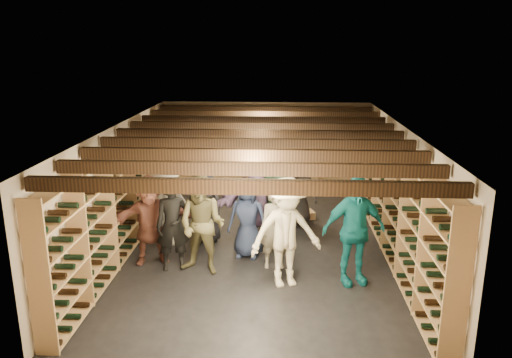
{
  "coord_description": "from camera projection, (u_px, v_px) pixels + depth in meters",
  "views": [
    {
      "loc": [
        0.44,
        -9.26,
        3.96
      ],
      "look_at": [
        -0.06,
        0.2,
        1.33
      ],
      "focal_mm": 35.0,
      "sensor_mm": 36.0,
      "label": 1
    }
  ],
  "objects": [
    {
      "name": "person_12",
      "position": [
        300.0,
        192.0,
        11.0
      ],
      "size": [
        0.85,
        0.69,
        1.5
      ],
      "primitive_type": "imported",
      "rotation": [
        0.0,
        0.0,
        0.33
      ],
      "color": "#313035",
      "rests_on": "ground"
    },
    {
      "name": "person_5",
      "position": [
        150.0,
        219.0,
        9.07
      ],
      "size": [
        1.61,
        0.91,
        1.66
      ],
      "primitive_type": "imported",
      "rotation": [
        0.0,
        0.0,
        0.29
      ],
      "color": "brown",
      "rests_on": "ground"
    },
    {
      "name": "wine_rack_right",
      "position": [
        392.0,
        197.0,
        9.57
      ],
      "size": [
        0.32,
        7.5,
        2.15
      ],
      "color": "#A2804E",
      "rests_on": "ground"
    },
    {
      "name": "wine_rack_left",
      "position": [
        128.0,
        192.0,
        9.84
      ],
      "size": [
        0.32,
        7.5,
        2.15
      ],
      "color": "#A2804E",
      "rests_on": "ground"
    },
    {
      "name": "person_6",
      "position": [
        247.0,
        218.0,
        9.33
      ],
      "size": [
        0.81,
        0.61,
        1.51
      ],
      "primitive_type": "imported",
      "rotation": [
        0.0,
        0.0,
        -0.18
      ],
      "color": "#1F2A48",
      "rests_on": "ground"
    },
    {
      "name": "person_11",
      "position": [
        256.0,
        201.0,
        9.79
      ],
      "size": [
        1.79,
        1.16,
        1.85
      ],
      "primitive_type": "imported",
      "rotation": [
        0.0,
        0.0,
        0.39
      ],
      "color": "slate",
      "rests_on": "ground"
    },
    {
      "name": "crate_stack_right",
      "position": [
        291.0,
        207.0,
        11.55
      ],
      "size": [
        0.51,
        0.35,
        0.51
      ],
      "rotation": [
        0.0,
        0.0,
        -0.03
      ],
      "color": "tan",
      "rests_on": "ground"
    },
    {
      "name": "person_3",
      "position": [
        286.0,
        233.0,
        8.16
      ],
      "size": [
        1.36,
        1.03,
        1.86
      ],
      "primitive_type": "imported",
      "rotation": [
        0.0,
        0.0,
        0.32
      ],
      "color": "beige",
      "rests_on": "ground"
    },
    {
      "name": "ceiling_joists",
      "position": [
        258.0,
        134.0,
        9.39
      ],
      "size": [
        5.4,
        7.12,
        0.18
      ],
      "color": "black",
      "rests_on": "ground"
    },
    {
      "name": "walls",
      "position": [
        258.0,
        188.0,
        9.67
      ],
      "size": [
        5.52,
        8.02,
        2.4
      ],
      "color": "tan",
      "rests_on": "ground"
    },
    {
      "name": "person_2",
      "position": [
        202.0,
        225.0,
        8.63
      ],
      "size": [
        1.02,
        0.89,
        1.77
      ],
      "primitive_type": "imported",
      "rotation": [
        0.0,
        0.0,
        -0.29
      ],
      "color": "brown",
      "rests_on": "ground"
    },
    {
      "name": "crate_stack_left",
      "position": [
        263.0,
        209.0,
        11.15
      ],
      "size": [
        0.55,
        0.42,
        0.68
      ],
      "rotation": [
        0.0,
        0.0,
        -0.18
      ],
      "color": "tan",
      "rests_on": "ground"
    },
    {
      "name": "ceiling",
      "position": [
        258.0,
        127.0,
        9.35
      ],
      "size": [
        5.5,
        8.0,
        0.01
      ],
      "primitive_type": "cube",
      "color": "beige",
      "rests_on": "walls"
    },
    {
      "name": "person_10",
      "position": [
        274.0,
        196.0,
        10.2
      ],
      "size": [
        1.13,
        0.79,
        1.78
      ],
      "primitive_type": "imported",
      "rotation": [
        0.0,
        0.0,
        -0.38
      ],
      "color": "#274C3A",
      "rests_on": "ground"
    },
    {
      "name": "crate_loose",
      "position": [
        303.0,
        215.0,
        11.51
      ],
      "size": [
        0.57,
        0.46,
        0.17
      ],
      "primitive_type": "cube",
      "rotation": [
        0.0,
        0.0,
        0.29
      ],
      "color": "tan",
      "rests_on": "ground"
    },
    {
      "name": "ground",
      "position": [
        258.0,
        246.0,
        9.99
      ],
      "size": [
        8.0,
        8.0,
        0.0
      ],
      "primitive_type": "plane",
      "color": "black",
      "rests_on": "ground"
    },
    {
      "name": "person_1",
      "position": [
        173.0,
        225.0,
        8.78
      ],
      "size": [
        0.68,
        0.53,
        1.64
      ],
      "primitive_type": "imported",
      "rotation": [
        0.0,
        0.0,
        0.25
      ],
      "color": "black",
      "rests_on": "ground"
    },
    {
      "name": "wine_rack_back",
      "position": [
        265.0,
        152.0,
        13.39
      ],
      "size": [
        4.7,
        0.3,
        2.15
      ],
      "color": "#A2804E",
      "rests_on": "ground"
    },
    {
      "name": "person_0",
      "position": [
        204.0,
        203.0,
        9.98
      ],
      "size": [
        0.95,
        0.79,
        1.66
      ],
      "primitive_type": "imported",
      "rotation": [
        0.0,
        0.0,
        -0.38
      ],
      "color": "black",
      "rests_on": "ground"
    },
    {
      "name": "person_7",
      "position": [
        275.0,
        228.0,
        8.87
      ],
      "size": [
        0.58,
        0.42,
        1.49
      ],
      "primitive_type": "imported",
      "rotation": [
        0.0,
        0.0,
        0.12
      ],
      "color": "gray",
      "rests_on": "ground"
    },
    {
      "name": "person_9",
      "position": [
        166.0,
        205.0,
        9.83
      ],
      "size": [
        1.24,
        0.96,
        1.69
      ],
      "primitive_type": "imported",
      "rotation": [
        0.0,
        0.0,
        0.34
      ],
      "color": "#A29E94",
      "rests_on": "ground"
    },
    {
      "name": "person_4",
      "position": [
        354.0,
        230.0,
        8.24
      ],
      "size": [
        1.18,
        0.74,
        1.88
      ],
      "primitive_type": "imported",
      "rotation": [
        0.0,
        0.0,
        0.28
      ],
      "color": "#106C74",
      "rests_on": "ground"
    }
  ]
}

